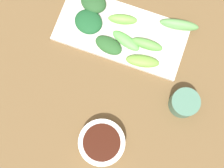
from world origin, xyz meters
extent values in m
cube|color=brown|center=(0.00, 0.00, 0.01)|extent=(2.10, 2.10, 0.02)
cylinder|color=silver|center=(-0.15, -0.02, 0.04)|extent=(0.11, 0.11, 0.04)
cylinder|color=#351208|center=(-0.15, -0.02, 0.05)|extent=(0.09, 0.09, 0.03)
cube|color=silver|center=(0.12, 0.03, 0.03)|extent=(0.15, 0.33, 0.01)
ellipsoid|color=#60BC50|center=(0.10, 0.01, 0.04)|extent=(0.05, 0.08, 0.02)
ellipsoid|color=#70B946|center=(0.15, 0.03, 0.05)|extent=(0.04, 0.08, 0.03)
ellipsoid|color=#6EA23D|center=(0.07, -0.05, 0.04)|extent=(0.05, 0.09, 0.02)
ellipsoid|color=#1B5429|center=(0.12, 0.11, 0.04)|extent=(0.08, 0.09, 0.02)
ellipsoid|color=#255126|center=(0.17, 0.12, 0.05)|extent=(0.07, 0.08, 0.03)
ellipsoid|color=#295A28|center=(0.08, 0.04, 0.04)|extent=(0.05, 0.08, 0.02)
ellipsoid|color=#5F9F53|center=(0.19, -0.11, 0.05)|extent=(0.04, 0.10, 0.03)
ellipsoid|color=#60AC48|center=(0.11, -0.05, 0.05)|extent=(0.03, 0.08, 0.03)
cylinder|color=#487760|center=(0.00, -0.18, 0.05)|extent=(0.07, 0.07, 0.05)
camera|label=1|loc=(-0.16, -0.05, 0.84)|focal=53.32mm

